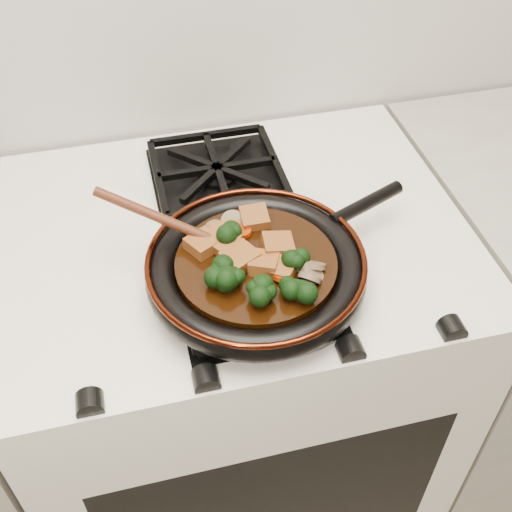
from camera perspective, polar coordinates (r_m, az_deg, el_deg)
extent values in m
cube|color=white|center=(1.40, -1.48, -11.38)|extent=(0.76, 0.60, 0.90)
cylinder|color=black|center=(0.94, 0.00, -1.60)|extent=(0.29, 0.29, 0.01)
torus|color=black|center=(0.93, 0.00, -1.22)|extent=(0.32, 0.32, 0.04)
torus|color=#46160A|center=(0.91, 0.00, -0.31)|extent=(0.32, 0.32, 0.01)
cylinder|color=black|center=(1.03, 9.78, 4.62)|extent=(0.14, 0.07, 0.02)
cylinder|color=black|center=(0.92, 0.00, -0.92)|extent=(0.23, 0.23, 0.02)
cube|color=brown|center=(0.90, 2.43, -1.20)|extent=(0.05, 0.05, 0.02)
cube|color=brown|center=(0.91, -1.40, -0.26)|extent=(0.06, 0.06, 0.03)
cube|color=brown|center=(0.94, -2.68, 1.73)|extent=(0.05, 0.05, 0.03)
cube|color=brown|center=(0.93, -2.97, 1.22)|extent=(0.06, 0.06, 0.03)
cube|color=brown|center=(0.97, -0.12, 3.34)|extent=(0.04, 0.05, 0.03)
cube|color=brown|center=(0.90, 0.73, -0.71)|extent=(0.05, 0.06, 0.03)
cube|color=brown|center=(0.93, 1.94, 0.83)|extent=(0.05, 0.05, 0.03)
cube|color=brown|center=(0.93, -4.70, 1.04)|extent=(0.06, 0.06, 0.02)
cylinder|color=#B12C04|center=(0.89, 2.38, -1.79)|extent=(0.03, 0.03, 0.02)
cylinder|color=#B12C04|center=(0.96, -1.22, 2.21)|extent=(0.03, 0.03, 0.01)
cylinder|color=#B12C04|center=(0.96, -2.48, 2.13)|extent=(0.03, 0.03, 0.01)
cylinder|color=#B12C04|center=(0.94, -4.08, 1.14)|extent=(0.03, 0.03, 0.01)
cylinder|color=brown|center=(0.89, 5.03, -1.53)|extent=(0.04, 0.04, 0.02)
cylinder|color=brown|center=(0.89, 4.79, -1.98)|extent=(0.04, 0.04, 0.03)
cylinder|color=brown|center=(0.91, 5.23, -0.83)|extent=(0.04, 0.04, 0.03)
cylinder|color=brown|center=(0.97, -2.08, 3.02)|extent=(0.04, 0.04, 0.03)
cylinder|color=brown|center=(0.96, -3.66, 2.27)|extent=(0.04, 0.03, 0.03)
ellipsoid|color=#4F2311|center=(0.94, -2.77, 0.98)|extent=(0.07, 0.06, 0.02)
cylinder|color=#4F2311|center=(0.94, -8.50, 3.35)|extent=(0.02, 0.02, 0.20)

